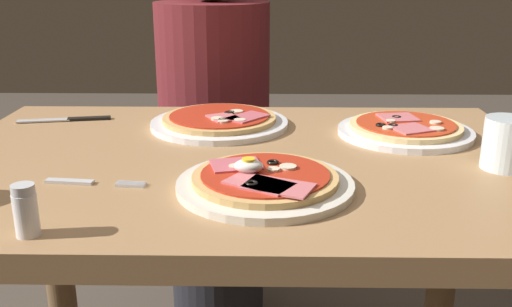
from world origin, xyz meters
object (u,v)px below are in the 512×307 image
object	(u,v)px
pizza_foreground	(265,181)
water_glass_near	(506,147)
diner_person	(215,147)
dining_table	(245,226)
pizza_across_left	(220,121)
salt_shaker	(26,211)
pizza_across_right	(405,129)
fork	(87,182)
knife	(71,119)

from	to	relation	value
pizza_foreground	water_glass_near	distance (m)	0.41
diner_person	dining_table	bearing A→B (deg)	99.65
pizza_across_left	diner_person	distance (m)	0.51
pizza_foreground	salt_shaker	distance (m)	0.33
pizza_across_left	pizza_across_right	distance (m)	0.37
fork	pizza_foreground	bearing A→B (deg)	-3.35
dining_table	pizza_across_left	xyz separation A→B (m)	(-0.06, 0.19, 0.15)
pizza_foreground	pizza_across_right	world-z (taller)	pizza_foreground
dining_table	fork	xyz separation A→B (m)	(-0.24, -0.14, 0.14)
salt_shaker	fork	bearing A→B (deg)	83.41
pizza_across_right	fork	size ratio (longest dim) A/B	1.67
water_glass_near	diner_person	world-z (taller)	diner_person
knife	salt_shaker	bearing A→B (deg)	-76.93
fork	knife	size ratio (longest dim) A/B	0.81
pizza_foreground	fork	xyz separation A→B (m)	(-0.27, 0.02, -0.01)
knife	pizza_across_right	bearing A→B (deg)	-7.96
diner_person	fork	bearing A→B (deg)	81.23
pizza_foreground	fork	distance (m)	0.27
knife	diner_person	size ratio (longest dim) A/B	0.17
water_glass_near	fork	size ratio (longest dim) A/B	0.54
diner_person	salt_shaker	bearing A→B (deg)	81.63
dining_table	pizza_across_right	distance (m)	0.37
pizza_foreground	fork	world-z (taller)	pizza_foreground
pizza_across_right	diner_person	xyz separation A→B (m)	(-0.43, 0.52, -0.21)
pizza_across_left	pizza_across_right	xyz separation A→B (m)	(0.37, -0.05, 0.00)
dining_table	water_glass_near	bearing A→B (deg)	-7.53
dining_table	diner_person	world-z (taller)	diner_person
water_glass_near	dining_table	bearing A→B (deg)	172.47
dining_table	salt_shaker	bearing A→B (deg)	-128.95
dining_table	pizza_foreground	size ratio (longest dim) A/B	4.04
fork	pizza_across_left	bearing A→B (deg)	61.89
water_glass_near	salt_shaker	world-z (taller)	water_glass_near
water_glass_near	pizza_across_right	bearing A→B (deg)	121.25
pizza_across_left	knife	bearing A→B (deg)	172.57
dining_table	water_glass_near	xyz separation A→B (m)	(0.43, -0.06, 0.17)
pizza_foreground	fork	size ratio (longest dim) A/B	1.68
pizza_foreground	pizza_across_right	distance (m)	0.40
dining_table	pizza_across_left	size ratio (longest dim) A/B	3.78
water_glass_near	salt_shaker	distance (m)	0.73
dining_table	knife	bearing A→B (deg)	148.52
knife	dining_table	bearing A→B (deg)	-31.48
pizza_across_left	pizza_across_right	bearing A→B (deg)	-8.43
pizza_foreground	pizza_across_right	bearing A→B (deg)	46.69
knife	diner_person	world-z (taller)	diner_person
salt_shaker	pizza_foreground	bearing A→B (deg)	28.67
pizza_foreground	salt_shaker	bearing A→B (deg)	-151.33
pizza_across_right	fork	xyz separation A→B (m)	(-0.55, -0.28, -0.01)
pizza_across_right	water_glass_near	distance (m)	0.23
pizza_across_right	fork	bearing A→B (deg)	-153.16
pizza_across_right	pizza_across_left	bearing A→B (deg)	171.57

